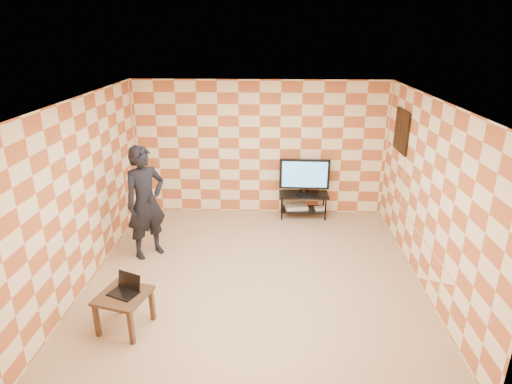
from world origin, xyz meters
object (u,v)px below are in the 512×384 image
(tv, at_px, (304,175))
(side_table, at_px, (124,300))
(person, at_px, (146,202))
(tv_stand, at_px, (303,200))

(tv, bearing_deg, side_table, -124.84)
(tv, distance_m, person, 3.16)
(tv_stand, bearing_deg, side_table, -124.82)
(person, bearing_deg, tv_stand, -11.99)
(side_table, xyz_separation_m, person, (-0.21, 1.92, 0.54))
(tv_stand, xyz_separation_m, side_table, (-2.48, -3.57, 0.05))
(tv, relative_size, person, 0.52)
(tv, height_order, person, person)
(tv_stand, relative_size, side_table, 1.38)
(side_table, bearing_deg, tv, 55.16)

